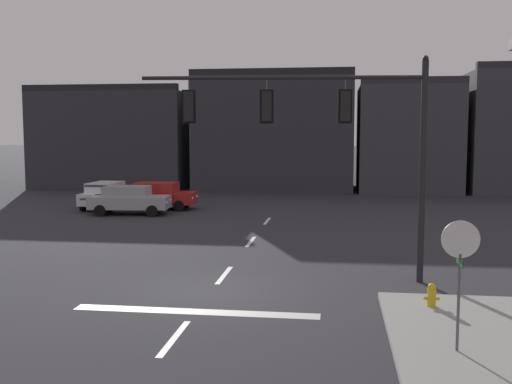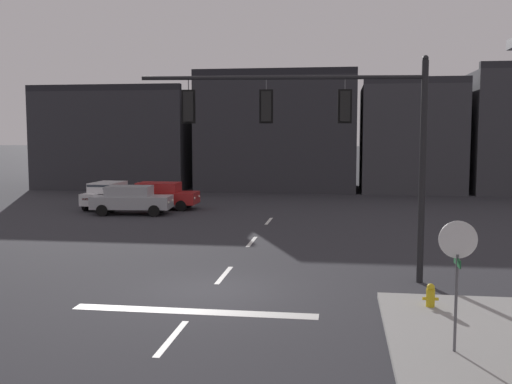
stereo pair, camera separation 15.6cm
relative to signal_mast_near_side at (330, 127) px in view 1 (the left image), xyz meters
name	(u,v)px [view 1 (the left image)]	position (x,y,z in m)	size (l,w,h in m)	color
ground_plane	(211,291)	(-3.35, -1.68, -4.77)	(400.00, 400.00, 0.00)	#2B2B30
stop_bar_paint	(195,312)	(-3.35, -3.68, -4.76)	(6.40, 0.50, 0.01)	silver
lane_centreline	(224,275)	(-3.35, 0.32, -4.76)	(0.16, 26.40, 0.01)	silver
signal_mast_near_side	(330,127)	(0.00, 0.00, 0.00)	(8.58, 0.97, 6.87)	black
stop_sign	(460,254)	(2.68, -6.03, -2.62)	(0.76, 0.64, 2.83)	#56565B
car_lot_nearside	(158,195)	(-10.44, 16.35, -3.91)	(4.47, 1.94, 1.61)	#A81E1E
car_lot_middle	(129,199)	(-11.36, 13.81, -3.91)	(4.57, 2.21, 1.61)	#9EA0A5
car_lot_farside	(106,194)	(-13.71, 16.31, -3.91)	(2.02, 4.50, 1.61)	silver
fire_hydrant	(431,299)	(2.66, -2.88, -4.44)	(0.40, 0.30, 0.75)	gold
building_row	(408,136)	(5.94, 31.81, -0.39)	(60.49, 12.83, 9.77)	#2D2D33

